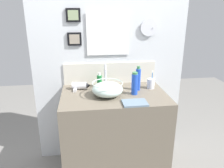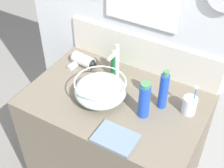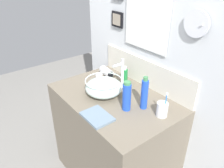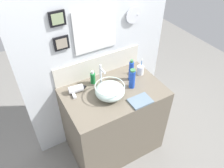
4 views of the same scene
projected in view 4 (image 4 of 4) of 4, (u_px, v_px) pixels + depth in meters
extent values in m
plane|color=gray|center=(113.00, 143.00, 2.74)|extent=(6.00, 6.00, 0.00)
cube|color=#6B6051|center=(114.00, 120.00, 2.45)|extent=(1.00, 0.66, 0.89)
cube|color=silver|center=(96.00, 42.00, 2.16)|extent=(1.62, 0.06, 2.52)
cube|color=beige|center=(99.00, 65.00, 2.31)|extent=(0.98, 0.02, 0.23)
cube|color=white|center=(95.00, 30.00, 2.04)|extent=(0.38, 0.01, 0.37)
cube|color=white|center=(95.00, 30.00, 2.03)|extent=(0.44, 0.01, 0.43)
cylinder|color=silver|center=(134.00, 15.00, 2.15)|extent=(0.17, 0.01, 0.17)
cylinder|color=silver|center=(136.00, 14.00, 2.17)|extent=(0.01, 0.06, 0.01)
cube|color=black|center=(57.00, 19.00, 1.79)|extent=(0.14, 0.02, 0.13)
cube|color=gray|center=(58.00, 19.00, 1.78)|extent=(0.10, 0.01, 0.09)
cube|color=black|center=(61.00, 43.00, 1.93)|extent=(0.14, 0.02, 0.13)
cube|color=gray|center=(62.00, 44.00, 1.93)|extent=(0.10, 0.01, 0.09)
ellipsoid|color=silver|center=(110.00, 91.00, 2.07)|extent=(0.29, 0.29, 0.13)
torus|color=silver|center=(110.00, 86.00, 2.03)|extent=(0.29, 0.29, 0.01)
torus|color=#B2B7BC|center=(110.00, 96.00, 2.11)|extent=(0.11, 0.11, 0.01)
cylinder|color=silver|center=(101.00, 77.00, 2.16)|extent=(0.02, 0.02, 0.22)
cylinder|color=silver|center=(103.00, 71.00, 2.07)|extent=(0.02, 0.09, 0.02)
cylinder|color=silver|center=(100.00, 66.00, 2.08)|extent=(0.02, 0.02, 0.03)
cylinder|color=silver|center=(76.00, 89.00, 2.14)|extent=(0.15, 0.09, 0.07)
cone|color=black|center=(85.00, 87.00, 2.16)|extent=(0.05, 0.07, 0.06)
cube|color=silver|center=(74.00, 95.00, 2.11)|extent=(0.04, 0.09, 0.02)
cylinder|color=silver|center=(140.00, 70.00, 2.35)|extent=(0.07, 0.07, 0.10)
cylinder|color=blue|center=(141.00, 67.00, 2.34)|extent=(0.01, 0.01, 0.16)
cube|color=white|center=(142.00, 60.00, 2.28)|extent=(0.01, 0.01, 0.02)
cylinder|color=#197233|center=(93.00, 78.00, 2.22)|extent=(0.05, 0.05, 0.12)
cylinder|color=silver|center=(92.00, 72.00, 2.18)|extent=(0.03, 0.03, 0.03)
cylinder|color=blue|center=(132.00, 79.00, 2.15)|extent=(0.06, 0.06, 0.20)
cylinder|color=#3F7F4C|center=(133.00, 70.00, 2.08)|extent=(0.05, 0.05, 0.02)
cylinder|color=blue|center=(131.00, 71.00, 2.24)|extent=(0.05, 0.05, 0.22)
cylinder|color=#3F7F4C|center=(132.00, 61.00, 2.16)|extent=(0.03, 0.03, 0.03)
cube|color=slate|center=(140.00, 101.00, 2.05)|extent=(0.21, 0.15, 0.02)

